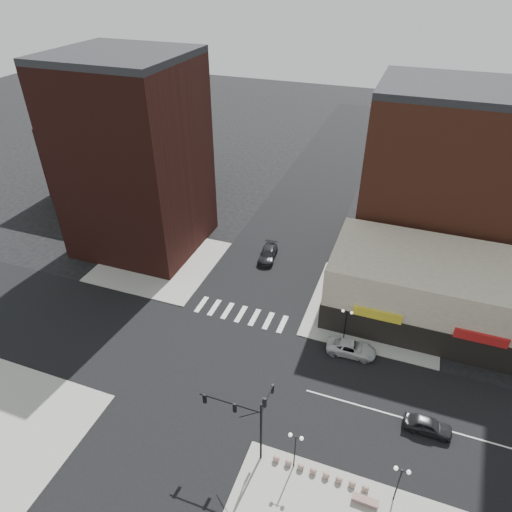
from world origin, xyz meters
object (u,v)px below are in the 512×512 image
(street_lamp_se_b, at_px, (400,477))
(white_suv, at_px, (351,348))
(street_lamp_se_a, at_px, (295,443))
(dark_sedan_north, at_px, (268,254))
(traffic_signal, at_px, (251,414))
(dark_sedan_east, at_px, (428,425))
(street_lamp_ne, at_px, (346,318))
(stone_bench, at_px, (365,501))

(street_lamp_se_b, distance_m, white_suv, 15.80)
(street_lamp_se_b, bearing_deg, street_lamp_se_a, 180.00)
(street_lamp_se_b, relative_size, dark_sedan_north, 0.81)
(street_lamp_se_b, relative_size, white_suv, 0.81)
(traffic_signal, xyz_separation_m, dark_sedan_east, (13.87, 7.20, -4.25))
(white_suv, xyz_separation_m, dark_sedan_east, (8.01, -7.06, -0.00))
(traffic_signal, height_order, white_suv, traffic_signal)
(street_lamp_se_a, distance_m, dark_sedan_east, 12.77)
(white_suv, bearing_deg, dark_sedan_north, 42.32)
(traffic_signal, xyz_separation_m, dark_sedan_north, (-8.10, 28.09, -4.21))
(street_lamp_se_b, bearing_deg, traffic_signal, 179.18)
(street_lamp_se_b, xyz_separation_m, street_lamp_ne, (-7.00, 16.00, 0.00))
(street_lamp_ne, relative_size, dark_sedan_north, 0.81)
(street_lamp_se_a, bearing_deg, street_lamp_ne, 86.42)
(street_lamp_se_a, distance_m, dark_sedan_north, 30.76)
(white_suv, relative_size, dark_sedan_north, 1.00)
(street_lamp_ne, bearing_deg, white_suv, -55.04)
(white_suv, height_order, dark_sedan_north, dark_sedan_north)
(street_lamp_se_b, height_order, white_suv, street_lamp_se_b)
(dark_sedan_north, bearing_deg, street_lamp_ne, -50.45)
(street_lamp_se_a, bearing_deg, stone_bench, -9.49)
(white_suv, bearing_deg, street_lamp_ne, 32.00)
(traffic_signal, xyz_separation_m, street_lamp_ne, (4.76, 15.83, -1.67))
(street_lamp_se_a, height_order, street_lamp_se_b, same)
(dark_sedan_north, bearing_deg, street_lamp_se_a, -74.05)
(street_lamp_ne, height_order, white_suv, street_lamp_ne)
(traffic_signal, distance_m, street_lamp_se_a, 4.12)
(street_lamp_ne, height_order, dark_sedan_north, street_lamp_ne)
(street_lamp_se_a, bearing_deg, dark_sedan_north, 112.78)
(dark_sedan_north, distance_m, stone_bench, 34.28)
(dark_sedan_north, bearing_deg, dark_sedan_east, -50.38)
(traffic_signal, height_order, street_lamp_se_a, traffic_signal)
(street_lamp_ne, distance_m, dark_sedan_north, 17.95)
(white_suv, bearing_deg, traffic_signal, 154.70)
(traffic_signal, relative_size, street_lamp_se_b, 1.87)
(dark_sedan_east, relative_size, dark_sedan_north, 0.81)
(white_suv, height_order, stone_bench, white_suv)
(street_lamp_se_a, relative_size, stone_bench, 2.04)
(traffic_signal, relative_size, street_lamp_se_a, 1.87)
(white_suv, relative_size, stone_bench, 2.52)
(street_lamp_ne, xyz_separation_m, stone_bench, (4.98, -17.00, -2.92))
(street_lamp_se_b, distance_m, dark_sedan_east, 8.09)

